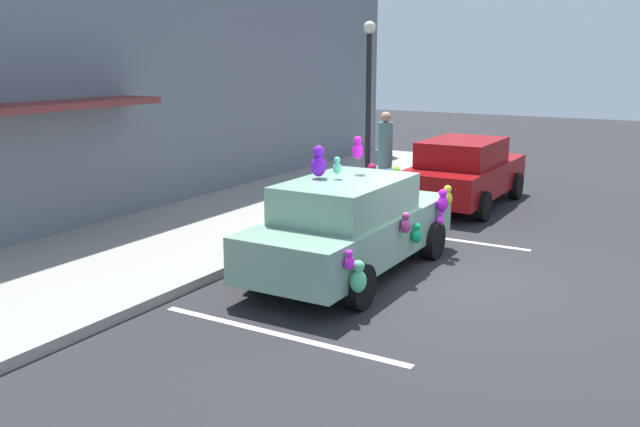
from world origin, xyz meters
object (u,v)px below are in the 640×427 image
object	(u,v)px
parked_sedan_behind	(464,172)
plush_covered_car	(352,224)
teddy_bear_on_sidewalk	(287,202)
street_lamp_post	(369,92)
pedestrian_near_shopfront	(385,154)

from	to	relation	value
parked_sedan_behind	plush_covered_car	bearing A→B (deg)	-178.76
teddy_bear_on_sidewalk	street_lamp_post	size ratio (longest dim) A/B	0.20
plush_covered_car	pedestrian_near_shopfront	size ratio (longest dim) A/B	2.30
teddy_bear_on_sidewalk	pedestrian_near_shopfront	distance (m)	3.80
plush_covered_car	parked_sedan_behind	bearing A→B (deg)	1.24
parked_sedan_behind	street_lamp_post	bearing A→B (deg)	115.00
plush_covered_car	teddy_bear_on_sidewalk	world-z (taller)	plush_covered_car
plush_covered_car	street_lamp_post	world-z (taller)	street_lamp_post
plush_covered_car	pedestrian_near_shopfront	bearing A→B (deg)	20.19
street_lamp_post	teddy_bear_on_sidewalk	bearing A→B (deg)	172.17
pedestrian_near_shopfront	teddy_bear_on_sidewalk	bearing A→B (deg)	173.64
plush_covered_car	street_lamp_post	bearing A→B (deg)	23.86
street_lamp_post	pedestrian_near_shopfront	bearing A→B (deg)	-1.69
teddy_bear_on_sidewalk	plush_covered_car	bearing A→B (deg)	-128.23
teddy_bear_on_sidewalk	street_lamp_post	xyz separation A→B (m)	(2.83, -0.39, 2.08)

